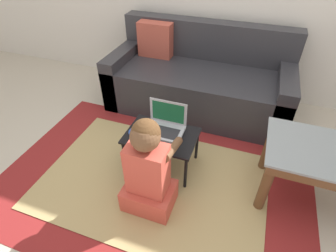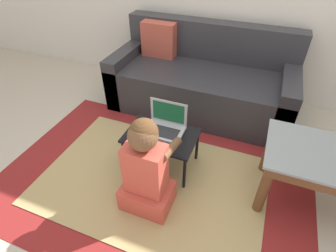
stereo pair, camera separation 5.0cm
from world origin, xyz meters
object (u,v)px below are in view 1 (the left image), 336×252
Objects in this scene: couch at (198,81)px; computer_mouse at (133,131)px; person_seated at (148,171)px; laptop_desk at (161,138)px; coffee_table at (332,162)px; laptop at (165,127)px.

couch is 1.08m from computer_mouse.
laptop_desk is at bearing 98.06° from person_seated.
laptop reaches higher than coffee_table.
coffee_table is at bearing 21.39° from person_seated.
laptop_desk is 0.23m from computer_mouse.
laptop is at bearing 84.20° from laptop_desk.
laptop_desk is at bearing -92.23° from couch.
person_seated reaches higher than laptop_desk.
coffee_table is 1.19m from laptop_desk.
coffee_table is 1.13× the size of person_seated.
couch is at bearing 87.77° from laptop_desk.
couch is 0.99m from laptop_desk.
laptop is at bearing 179.64° from coffee_table.
computer_mouse is at bearing -175.61° from coffee_table.
computer_mouse reaches higher than laptop_desk.
laptop is 0.45m from person_seated.
laptop_desk is 0.40m from person_seated.
person_seated is (0.05, -0.45, -0.02)m from laptop.
laptop is at bearing 27.34° from computer_mouse.
couch reaches higher than computer_mouse.
person_seated is at bearing -83.79° from laptop.
coffee_table is 1.21m from person_seated.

